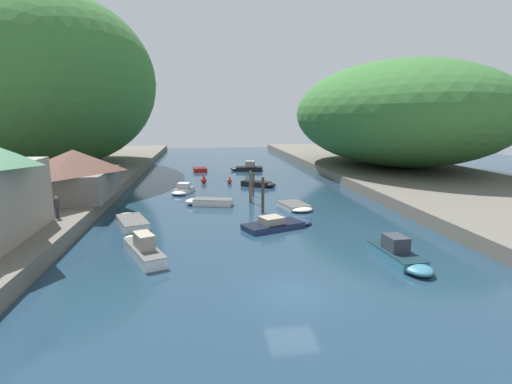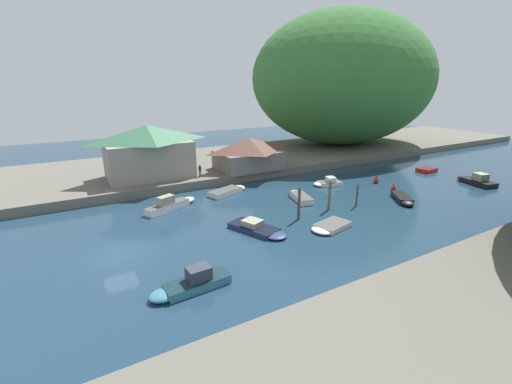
{
  "view_description": "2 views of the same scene",
  "coord_description": "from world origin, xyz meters",
  "px_view_note": "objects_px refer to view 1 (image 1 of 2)",
  "views": [
    {
      "loc": [
        -4.3,
        -18.23,
        8.8
      ],
      "look_at": [
        0.0,
        13.68,
        2.64
      ],
      "focal_mm": 28.0,
      "sensor_mm": 36.0,
      "label": 1
    },
    {
      "loc": [
        26.87,
        -2.58,
        13.25
      ],
      "look_at": [
        -1.7,
        13.79,
        2.67
      ],
      "focal_mm": 24.0,
      "sensor_mm": 36.0,
      "label": 2
    }
  ],
  "objects_px": {
    "boat_open_rowboat": "(279,224)",
    "boat_red_skiff": "(401,256)",
    "boat_yellow_tender": "(183,190)",
    "boat_small_dinghy": "(246,168)",
    "boathouse_shed": "(75,173)",
    "channel_buoy_near": "(204,180)",
    "boat_far_right_bank": "(131,221)",
    "boat_mid_channel": "(200,169)",
    "channel_buoy_far": "(230,181)",
    "boat_navy_launch": "(296,207)",
    "boat_cabin_cruiser": "(260,184)",
    "boat_near_quay": "(141,248)",
    "boat_white_cruiser": "(207,202)",
    "person_on_quay": "(57,206)"
  },
  "relations": [
    {
      "from": "boat_white_cruiser",
      "to": "boat_red_skiff",
      "type": "relative_size",
      "value": 0.89
    },
    {
      "from": "boat_navy_launch",
      "to": "boat_cabin_cruiser",
      "type": "bearing_deg",
      "value": -95.52
    },
    {
      "from": "person_on_quay",
      "to": "boat_near_quay",
      "type": "bearing_deg",
      "value": -110.78
    },
    {
      "from": "boat_cabin_cruiser",
      "to": "channel_buoy_far",
      "type": "distance_m",
      "value": 4.59
    },
    {
      "from": "boat_red_skiff",
      "to": "person_on_quay",
      "type": "bearing_deg",
      "value": -26.5
    },
    {
      "from": "boat_near_quay",
      "to": "boat_far_right_bank",
      "type": "bearing_deg",
      "value": 80.65
    },
    {
      "from": "boat_mid_channel",
      "to": "boat_open_rowboat",
      "type": "bearing_deg",
      "value": -84.46
    },
    {
      "from": "boat_open_rowboat",
      "to": "boat_near_quay",
      "type": "distance_m",
      "value": 11.25
    },
    {
      "from": "boat_mid_channel",
      "to": "channel_buoy_far",
      "type": "relative_size",
      "value": 3.9
    },
    {
      "from": "boathouse_shed",
      "to": "boat_far_right_bank",
      "type": "relative_size",
      "value": 1.67
    },
    {
      "from": "boat_mid_channel",
      "to": "boat_far_right_bank",
      "type": "xyz_separation_m",
      "value": [
        -5.53,
        -31.77,
        0.0
      ]
    },
    {
      "from": "boat_far_right_bank",
      "to": "boat_white_cruiser",
      "type": "bearing_deg",
      "value": 24.63
    },
    {
      "from": "boat_open_rowboat",
      "to": "boat_near_quay",
      "type": "relative_size",
      "value": 0.98
    },
    {
      "from": "boat_open_rowboat",
      "to": "boat_navy_launch",
      "type": "distance_m",
      "value": 6.75
    },
    {
      "from": "boat_near_quay",
      "to": "boat_red_skiff",
      "type": "distance_m",
      "value": 16.22
    },
    {
      "from": "boat_far_right_bank",
      "to": "boat_cabin_cruiser",
      "type": "bearing_deg",
      "value": 30.96
    },
    {
      "from": "boat_far_right_bank",
      "to": "channel_buoy_near",
      "type": "distance_m",
      "value": 20.46
    },
    {
      "from": "boat_open_rowboat",
      "to": "boat_red_skiff",
      "type": "relative_size",
      "value": 1.12
    },
    {
      "from": "boat_near_quay",
      "to": "boat_navy_launch",
      "type": "relative_size",
      "value": 1.4
    },
    {
      "from": "boat_red_skiff",
      "to": "boat_yellow_tender",
      "type": "bearing_deg",
      "value": -63.61
    },
    {
      "from": "boat_red_skiff",
      "to": "channel_buoy_far",
      "type": "height_order",
      "value": "boat_red_skiff"
    },
    {
      "from": "channel_buoy_far",
      "to": "boat_mid_channel",
      "type": "bearing_deg",
      "value": 107.02
    },
    {
      "from": "boat_small_dinghy",
      "to": "channel_buoy_near",
      "type": "relative_size",
      "value": 4.93
    },
    {
      "from": "boat_white_cruiser",
      "to": "channel_buoy_far",
      "type": "relative_size",
      "value": 5.26
    },
    {
      "from": "boat_small_dinghy",
      "to": "person_on_quay",
      "type": "bearing_deg",
      "value": 163.05
    },
    {
      "from": "channel_buoy_far",
      "to": "boat_yellow_tender",
      "type": "bearing_deg",
      "value": -134.2
    },
    {
      "from": "boat_red_skiff",
      "to": "boat_navy_launch",
      "type": "height_order",
      "value": "boat_red_skiff"
    },
    {
      "from": "boat_yellow_tender",
      "to": "boat_small_dinghy",
      "type": "bearing_deg",
      "value": -101.31
    },
    {
      "from": "boat_yellow_tender",
      "to": "boat_navy_launch",
      "type": "xyz_separation_m",
      "value": [
        11.16,
        -9.46,
        -0.13
      ]
    },
    {
      "from": "boat_red_skiff",
      "to": "boat_cabin_cruiser",
      "type": "distance_m",
      "value": 27.88
    },
    {
      "from": "boat_small_dinghy",
      "to": "boat_navy_launch",
      "type": "xyz_separation_m",
      "value": [
        1.73,
        -27.63,
        -0.25
      ]
    },
    {
      "from": "boathouse_shed",
      "to": "boat_small_dinghy",
      "type": "xyz_separation_m",
      "value": [
        19.03,
        24.99,
        -3.03
      ]
    },
    {
      "from": "channel_buoy_far",
      "to": "boathouse_shed",
      "type": "bearing_deg",
      "value": -140.29
    },
    {
      "from": "boat_open_rowboat",
      "to": "boat_mid_channel",
      "type": "xyz_separation_m",
      "value": [
        -6.42,
        34.45,
        -0.01
      ]
    },
    {
      "from": "boat_small_dinghy",
      "to": "boat_yellow_tender",
      "type": "relative_size",
      "value": 1.34
    },
    {
      "from": "boat_mid_channel",
      "to": "person_on_quay",
      "type": "bearing_deg",
      "value": -112.47
    },
    {
      "from": "boathouse_shed",
      "to": "channel_buoy_near",
      "type": "relative_size",
      "value": 8.58
    },
    {
      "from": "boat_far_right_bank",
      "to": "boat_navy_launch",
      "type": "xyz_separation_m",
      "value": [
        14.8,
        3.44,
        -0.06
      ]
    },
    {
      "from": "boat_near_quay",
      "to": "boat_mid_channel",
      "type": "relative_size",
      "value": 1.73
    },
    {
      "from": "boat_small_dinghy",
      "to": "person_on_quay",
      "type": "xyz_separation_m",
      "value": [
        -18.11,
        -32.91,
        1.64
      ]
    },
    {
      "from": "channel_buoy_near",
      "to": "channel_buoy_far",
      "type": "height_order",
      "value": "channel_buoy_near"
    },
    {
      "from": "channel_buoy_near",
      "to": "boat_yellow_tender",
      "type": "bearing_deg",
      "value": -110.42
    },
    {
      "from": "boat_small_dinghy",
      "to": "boat_red_skiff",
      "type": "relative_size",
      "value": 0.98
    },
    {
      "from": "boat_near_quay",
      "to": "channel_buoy_far",
      "type": "relative_size",
      "value": 6.76
    },
    {
      "from": "boat_cabin_cruiser",
      "to": "channel_buoy_far",
      "type": "height_order",
      "value": "channel_buoy_far"
    },
    {
      "from": "channel_buoy_near",
      "to": "channel_buoy_far",
      "type": "xyz_separation_m",
      "value": [
        3.37,
        -0.62,
        -0.07
      ]
    },
    {
      "from": "boat_near_quay",
      "to": "boat_yellow_tender",
      "type": "xyz_separation_m",
      "value": [
        1.67,
        20.76,
        -0.15
      ]
    },
    {
      "from": "boathouse_shed",
      "to": "boat_cabin_cruiser",
      "type": "relative_size",
      "value": 2.09
    },
    {
      "from": "channel_buoy_far",
      "to": "boat_small_dinghy",
      "type": "bearing_deg",
      "value": 73.51
    },
    {
      "from": "boat_small_dinghy",
      "to": "channel_buoy_near",
      "type": "xyz_separation_m",
      "value": [
        -6.97,
        -11.55,
        -0.04
      ]
    }
  ]
}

